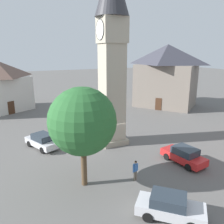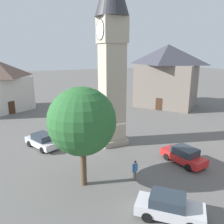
{
  "view_description": "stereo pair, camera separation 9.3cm",
  "coord_description": "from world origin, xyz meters",
  "px_view_note": "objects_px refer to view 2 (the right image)",
  "views": [
    {
      "loc": [
        21.54,
        -10.15,
        9.92
      ],
      "look_at": [
        0.0,
        0.0,
        3.52
      ],
      "focal_mm": 36.68,
      "sensor_mm": 36.0,
      "label": 1
    },
    {
      "loc": [
        21.58,
        -10.07,
        9.92
      ],
      "look_at": [
        0.0,
        0.0,
        3.52
      ],
      "focal_mm": 36.68,
      "sensor_mm": 36.0,
      "label": 2
    }
  ],
  "objects_px": {
    "car_blue_kerb": "(169,207)",
    "tree": "(82,121)",
    "car_red_corner": "(42,141)",
    "clock_tower": "(112,39)",
    "car_white_side": "(73,124)",
    "building_shop_left": "(167,75)",
    "pedestrian": "(135,169)",
    "car_silver_kerb": "(184,155)"
  },
  "relations": [
    {
      "from": "car_blue_kerb",
      "to": "tree",
      "type": "distance_m",
      "value": 7.94
    },
    {
      "from": "car_red_corner",
      "to": "clock_tower",
      "type": "bearing_deg",
      "value": 75.65
    },
    {
      "from": "car_white_side",
      "to": "building_shop_left",
      "type": "relative_size",
      "value": 0.34
    },
    {
      "from": "pedestrian",
      "to": "building_shop_left",
      "type": "distance_m",
      "value": 27.09
    },
    {
      "from": "building_shop_left",
      "to": "car_red_corner",
      "type": "bearing_deg",
      "value": -67.1
    },
    {
      "from": "car_silver_kerb",
      "to": "pedestrian",
      "type": "xyz_separation_m",
      "value": [
        0.62,
        -5.47,
        0.25
      ]
    },
    {
      "from": "clock_tower",
      "to": "tree",
      "type": "relative_size",
      "value": 2.5
    },
    {
      "from": "pedestrian",
      "to": "tree",
      "type": "relative_size",
      "value": 0.22
    },
    {
      "from": "car_blue_kerb",
      "to": "car_white_side",
      "type": "bearing_deg",
      "value": -177.17
    },
    {
      "from": "car_blue_kerb",
      "to": "car_white_side",
      "type": "distance_m",
      "value": 18.38
    },
    {
      "from": "clock_tower",
      "to": "tree",
      "type": "xyz_separation_m",
      "value": [
        6.61,
        -5.44,
        -5.95
      ]
    },
    {
      "from": "clock_tower",
      "to": "pedestrian",
      "type": "xyz_separation_m",
      "value": [
        7.77,
        -1.64,
        -9.99
      ]
    },
    {
      "from": "car_red_corner",
      "to": "car_white_side",
      "type": "relative_size",
      "value": 1.0
    },
    {
      "from": "tree",
      "to": "car_white_side",
      "type": "bearing_deg",
      "value": 168.21
    },
    {
      "from": "car_white_side",
      "to": "tree",
      "type": "height_order",
      "value": "tree"
    },
    {
      "from": "car_white_side",
      "to": "pedestrian",
      "type": "bearing_deg",
      "value": 4.74
    },
    {
      "from": "pedestrian",
      "to": "car_blue_kerb",
      "type": "bearing_deg",
      "value": -3.11
    },
    {
      "from": "car_blue_kerb",
      "to": "tree",
      "type": "bearing_deg",
      "value": -147.8
    },
    {
      "from": "car_white_side",
      "to": "car_blue_kerb",
      "type": "bearing_deg",
      "value": 2.83
    },
    {
      "from": "tree",
      "to": "building_shop_left",
      "type": "xyz_separation_m",
      "value": [
        -18.47,
        21.9,
        0.56
      ]
    },
    {
      "from": "car_silver_kerb",
      "to": "car_white_side",
      "type": "height_order",
      "value": "same"
    },
    {
      "from": "clock_tower",
      "to": "building_shop_left",
      "type": "height_order",
      "value": "clock_tower"
    },
    {
      "from": "car_blue_kerb",
      "to": "pedestrian",
      "type": "height_order",
      "value": "pedestrian"
    },
    {
      "from": "car_blue_kerb",
      "to": "car_red_corner",
      "type": "height_order",
      "value": "same"
    },
    {
      "from": "car_silver_kerb",
      "to": "car_red_corner",
      "type": "xyz_separation_m",
      "value": [
        -9.0,
        -11.07,
        0.0
      ]
    },
    {
      "from": "clock_tower",
      "to": "tree",
      "type": "bearing_deg",
      "value": -39.47
    },
    {
      "from": "car_blue_kerb",
      "to": "car_silver_kerb",
      "type": "bearing_deg",
      "value": 131.85
    },
    {
      "from": "pedestrian",
      "to": "tree",
      "type": "xyz_separation_m",
      "value": [
        -1.16,
        -3.8,
        4.05
      ]
    },
    {
      "from": "car_blue_kerb",
      "to": "car_white_side",
      "type": "height_order",
      "value": "same"
    },
    {
      "from": "tree",
      "to": "building_shop_left",
      "type": "bearing_deg",
      "value": 130.14
    },
    {
      "from": "car_red_corner",
      "to": "car_silver_kerb",
      "type": "bearing_deg",
      "value": 50.87
    },
    {
      "from": "car_red_corner",
      "to": "car_white_side",
      "type": "distance_m",
      "value": 6.15
    },
    {
      "from": "building_shop_left",
      "to": "car_blue_kerb",
      "type": "bearing_deg",
      "value": -37.24
    },
    {
      "from": "car_blue_kerb",
      "to": "car_silver_kerb",
      "type": "distance_m",
      "value": 7.66
    },
    {
      "from": "car_red_corner",
      "to": "car_blue_kerb",
      "type": "bearing_deg",
      "value": 20.78
    },
    {
      "from": "car_silver_kerb",
      "to": "car_white_side",
      "type": "bearing_deg",
      "value": -153.46
    },
    {
      "from": "clock_tower",
      "to": "building_shop_left",
      "type": "distance_m",
      "value": 20.98
    },
    {
      "from": "pedestrian",
      "to": "tree",
      "type": "distance_m",
      "value": 5.67
    },
    {
      "from": "clock_tower",
      "to": "car_red_corner",
      "type": "bearing_deg",
      "value": -104.35
    },
    {
      "from": "car_silver_kerb",
      "to": "building_shop_left",
      "type": "height_order",
      "value": "building_shop_left"
    },
    {
      "from": "pedestrian",
      "to": "building_shop_left",
      "type": "height_order",
      "value": "building_shop_left"
    },
    {
      "from": "car_silver_kerb",
      "to": "tree",
      "type": "relative_size",
      "value": 0.58
    }
  ]
}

